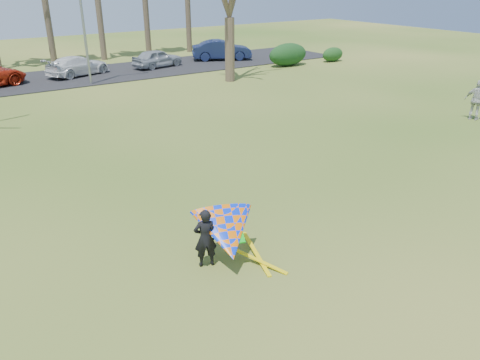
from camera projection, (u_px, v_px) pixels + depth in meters
ground at (283, 244)px, 12.15m from camera, size 100.00×100.00×0.00m
parking_strip at (47, 80)px, 31.11m from camera, size 46.00×7.00×0.06m
streetlight at (84, 11)px, 28.16m from camera, size 2.28×0.18×8.00m
hedge_near at (288, 55)px, 35.78m from camera, size 3.40×1.54×1.70m
hedge_far at (333, 54)px, 37.72m from camera, size 2.02×0.95×1.12m
car_3 at (78, 66)px, 32.14m from camera, size 4.86×3.31×1.31m
car_4 at (157, 58)px, 34.99m from camera, size 4.14×2.40×1.32m
car_5 at (222, 50)px, 38.04m from camera, size 5.01×3.51×1.57m
pedestrian_b at (477, 100)px, 22.26m from camera, size 0.77×1.21×1.91m
kite_flyer at (225, 234)px, 10.99m from camera, size 2.13×2.39×2.02m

